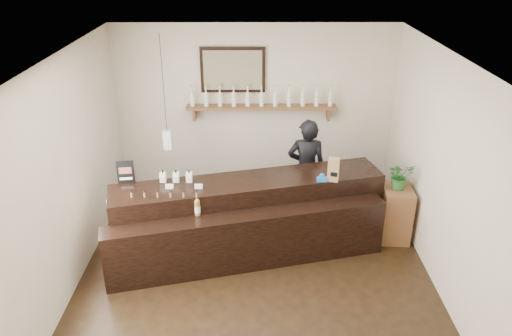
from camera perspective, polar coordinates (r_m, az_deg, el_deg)
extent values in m
plane|color=black|center=(6.62, -0.03, -12.11)|extent=(5.00, 5.00, 0.00)
plane|color=beige|center=(8.19, -0.10, 6.59)|extent=(4.50, 0.00, 4.50)
plane|color=beige|center=(3.80, 0.10, -18.10)|extent=(4.50, 0.00, 4.50)
plane|color=beige|center=(6.29, -21.02, -1.13)|extent=(0.00, 5.00, 5.00)
plane|color=beige|center=(6.30, 20.90, -1.06)|extent=(0.00, 5.00, 5.00)
plane|color=white|center=(5.40, -0.04, 12.26)|extent=(5.00, 5.00, 0.00)
cube|color=brown|center=(8.04, 0.62, 6.97)|extent=(2.40, 0.25, 0.04)
cube|color=brown|center=(8.16, -7.03, 6.17)|extent=(0.04, 0.20, 0.20)
cube|color=brown|center=(8.19, 8.23, 6.17)|extent=(0.04, 0.20, 0.20)
cube|color=black|center=(7.98, -2.66, 11.14)|extent=(1.02, 0.04, 0.72)
cube|color=#483E2E|center=(7.96, -2.67, 11.10)|extent=(0.92, 0.01, 0.62)
cube|color=white|center=(7.51, -10.07, 3.21)|extent=(0.12, 0.12, 0.28)
cylinder|color=black|center=(7.24, -10.57, 9.42)|extent=(0.01, 0.01, 1.41)
cylinder|color=#E2F5CD|center=(8.06, -7.29, 7.73)|extent=(0.07, 0.07, 0.20)
cone|color=#E2F5CD|center=(8.02, -7.34, 8.59)|extent=(0.07, 0.07, 0.05)
cylinder|color=#E2F5CD|center=(8.01, -7.36, 9.00)|extent=(0.02, 0.02, 0.07)
cylinder|color=gold|center=(8.00, -7.38, 9.33)|extent=(0.03, 0.03, 0.02)
cylinder|color=white|center=(8.07, -7.28, 7.59)|extent=(0.07, 0.07, 0.09)
cylinder|color=#E2F5CD|center=(8.04, -5.72, 7.75)|extent=(0.07, 0.07, 0.20)
cone|color=#E2F5CD|center=(8.00, -5.76, 8.62)|extent=(0.07, 0.07, 0.05)
cylinder|color=#E2F5CD|center=(7.98, -5.78, 9.03)|extent=(0.02, 0.02, 0.07)
cylinder|color=gold|center=(7.97, -5.79, 9.36)|extent=(0.03, 0.03, 0.02)
cylinder|color=white|center=(8.04, -5.71, 7.61)|extent=(0.07, 0.07, 0.09)
cylinder|color=#E2F5CD|center=(8.02, -4.14, 7.77)|extent=(0.07, 0.07, 0.20)
cone|color=#E2F5CD|center=(7.98, -4.17, 8.64)|extent=(0.07, 0.07, 0.05)
cylinder|color=#E2F5CD|center=(7.97, -4.18, 9.06)|extent=(0.02, 0.02, 0.07)
cylinder|color=gold|center=(7.95, -4.19, 9.38)|extent=(0.03, 0.03, 0.02)
cylinder|color=white|center=(8.03, -4.14, 7.63)|extent=(0.07, 0.07, 0.09)
cylinder|color=#E2F5CD|center=(8.01, -2.55, 7.79)|extent=(0.07, 0.07, 0.20)
cone|color=#E2F5CD|center=(7.97, -2.57, 8.66)|extent=(0.07, 0.07, 0.05)
cylinder|color=#E2F5CD|center=(7.95, -2.58, 9.07)|extent=(0.02, 0.02, 0.07)
cylinder|color=gold|center=(7.94, -2.59, 9.40)|extent=(0.03, 0.03, 0.02)
cylinder|color=white|center=(8.01, -2.55, 7.65)|extent=(0.07, 0.07, 0.09)
cylinder|color=#E2F5CD|center=(8.00, -0.97, 7.80)|extent=(0.07, 0.07, 0.20)
cone|color=#E2F5CD|center=(7.96, -0.97, 8.67)|extent=(0.07, 0.07, 0.05)
cylinder|color=#E2F5CD|center=(7.95, -0.98, 9.08)|extent=(0.02, 0.02, 0.07)
cylinder|color=gold|center=(7.94, -0.98, 9.41)|extent=(0.03, 0.03, 0.02)
cylinder|color=white|center=(8.01, -0.96, 7.66)|extent=(0.07, 0.07, 0.09)
cylinder|color=#E2F5CD|center=(8.00, 0.62, 7.80)|extent=(0.07, 0.07, 0.20)
cone|color=#E2F5CD|center=(7.96, 0.63, 8.67)|extent=(0.07, 0.07, 0.05)
cylinder|color=#E2F5CD|center=(7.95, 0.63, 9.09)|extent=(0.02, 0.02, 0.07)
cylinder|color=gold|center=(7.94, 0.63, 9.41)|extent=(0.03, 0.03, 0.02)
cylinder|color=white|center=(8.01, 0.62, 7.66)|extent=(0.07, 0.07, 0.09)
cylinder|color=#E2F5CD|center=(8.01, 2.21, 7.80)|extent=(0.07, 0.07, 0.20)
cone|color=#E2F5CD|center=(7.97, 2.23, 8.67)|extent=(0.07, 0.07, 0.05)
cylinder|color=#E2F5CD|center=(7.95, 2.24, 9.08)|extent=(0.02, 0.02, 0.07)
cylinder|color=gold|center=(7.94, 2.24, 9.41)|extent=(0.03, 0.03, 0.02)
cylinder|color=white|center=(8.01, 2.21, 7.66)|extent=(0.07, 0.07, 0.09)
cylinder|color=#E2F5CD|center=(8.02, 3.80, 7.79)|extent=(0.07, 0.07, 0.20)
cone|color=#E2F5CD|center=(7.98, 3.82, 8.66)|extent=(0.07, 0.07, 0.05)
cylinder|color=#E2F5CD|center=(7.97, 3.84, 9.07)|extent=(0.02, 0.02, 0.07)
cylinder|color=gold|center=(7.95, 3.85, 9.40)|extent=(0.03, 0.03, 0.02)
cylinder|color=white|center=(8.03, 3.79, 7.65)|extent=(0.07, 0.07, 0.09)
cylinder|color=#E2F5CD|center=(8.04, 5.38, 7.77)|extent=(0.07, 0.07, 0.20)
cone|color=#E2F5CD|center=(8.00, 5.41, 8.64)|extent=(0.07, 0.07, 0.05)
cylinder|color=#E2F5CD|center=(7.99, 5.43, 9.05)|extent=(0.02, 0.02, 0.07)
cylinder|color=gold|center=(7.97, 5.44, 9.38)|extent=(0.03, 0.03, 0.02)
cylinder|color=white|center=(8.04, 5.37, 7.63)|extent=(0.07, 0.07, 0.09)
cylinder|color=#E2F5CD|center=(8.06, 6.95, 7.75)|extent=(0.07, 0.07, 0.20)
cone|color=#E2F5CD|center=(8.03, 6.99, 8.62)|extent=(0.07, 0.07, 0.05)
cylinder|color=#E2F5CD|center=(8.01, 7.02, 9.03)|extent=(0.02, 0.02, 0.07)
cylinder|color=gold|center=(8.00, 7.03, 9.35)|extent=(0.03, 0.03, 0.02)
cylinder|color=white|center=(8.07, 6.94, 7.61)|extent=(0.07, 0.07, 0.09)
cylinder|color=#E2F5CD|center=(8.09, 8.51, 7.72)|extent=(0.07, 0.07, 0.20)
cone|color=#E2F5CD|center=(8.06, 8.56, 8.59)|extent=(0.07, 0.07, 0.05)
cylinder|color=#E2F5CD|center=(8.04, 8.59, 9.00)|extent=(0.02, 0.02, 0.07)
cylinder|color=gold|center=(8.03, 8.61, 9.32)|extent=(0.03, 0.03, 0.02)
cylinder|color=white|center=(8.10, 8.50, 7.59)|extent=(0.07, 0.07, 0.09)
cube|color=black|center=(6.91, -0.78, -5.20)|extent=(3.73, 1.51, 1.03)
cube|color=black|center=(6.56, -0.81, -8.28)|extent=(3.65, 1.20, 0.78)
cube|color=white|center=(6.54, -9.87, -2.10)|extent=(0.10, 0.04, 0.05)
cube|color=white|center=(6.48, -6.57, -2.11)|extent=(0.10, 0.04, 0.05)
cube|color=#E0E68D|center=(6.57, -15.95, -4.72)|extent=(0.12, 0.12, 0.12)
cube|color=#E0E68D|center=(6.52, -16.08, -3.81)|extent=(0.12, 0.12, 0.12)
cube|color=#E2F5CD|center=(6.70, -10.58, -1.04)|extent=(0.08, 0.08, 0.13)
cube|color=#F1BBC9|center=(6.65, -10.64, -1.23)|extent=(0.07, 0.00, 0.06)
cylinder|color=black|center=(6.66, -10.63, -0.39)|extent=(0.02, 0.02, 0.03)
cube|color=#E2F5CD|center=(6.67, -9.11, -1.05)|extent=(0.08, 0.08, 0.13)
cube|color=#F1BBC9|center=(6.63, -9.17, -1.23)|extent=(0.07, 0.00, 0.06)
cylinder|color=black|center=(6.63, -9.16, -0.38)|extent=(0.02, 0.02, 0.03)
cube|color=#E2F5CD|center=(6.64, -7.64, -1.05)|extent=(0.08, 0.08, 0.13)
cube|color=#F1BBC9|center=(6.60, -7.69, -1.23)|extent=(0.07, 0.00, 0.06)
cylinder|color=black|center=(6.61, -7.68, -0.38)|extent=(0.02, 0.02, 0.03)
cylinder|color=olive|center=(6.49, -13.88, -4.44)|extent=(0.07, 0.07, 0.20)
cone|color=olive|center=(6.43, -13.99, -3.46)|extent=(0.07, 0.07, 0.05)
cylinder|color=olive|center=(6.40, -14.05, -2.98)|extent=(0.02, 0.02, 0.07)
cylinder|color=black|center=(6.38, -14.09, -2.61)|extent=(0.03, 0.03, 0.02)
cylinder|color=white|center=(6.50, -13.86, -4.60)|extent=(0.07, 0.07, 0.09)
cylinder|color=olive|center=(6.45, -12.47, -4.47)|extent=(0.07, 0.07, 0.20)
cone|color=olive|center=(6.39, -12.58, -3.47)|extent=(0.07, 0.07, 0.05)
cylinder|color=olive|center=(6.37, -12.63, -3.00)|extent=(0.02, 0.02, 0.07)
cylinder|color=black|center=(6.34, -12.67, -2.62)|extent=(0.03, 0.03, 0.02)
cylinder|color=white|center=(6.46, -12.45, -4.62)|extent=(0.07, 0.07, 0.09)
cylinder|color=olive|center=(6.42, -11.05, -4.49)|extent=(0.07, 0.07, 0.20)
cone|color=olive|center=(6.36, -11.15, -3.49)|extent=(0.07, 0.07, 0.05)
cylinder|color=olive|center=(6.33, -11.19, -3.01)|extent=(0.02, 0.02, 0.07)
cylinder|color=black|center=(6.31, -11.23, -2.64)|extent=(0.03, 0.03, 0.02)
cylinder|color=white|center=(6.43, -11.04, -4.64)|extent=(0.07, 0.07, 0.09)
cylinder|color=olive|center=(6.39, -9.62, -4.50)|extent=(0.07, 0.07, 0.20)
cone|color=olive|center=(6.33, -9.70, -3.50)|extent=(0.07, 0.07, 0.05)
cylinder|color=olive|center=(6.30, -9.74, -3.02)|extent=(0.02, 0.02, 0.07)
cylinder|color=black|center=(6.28, -9.77, -2.65)|extent=(0.03, 0.03, 0.02)
cylinder|color=white|center=(6.40, -9.61, -4.66)|extent=(0.07, 0.07, 0.09)
cylinder|color=olive|center=(6.37, -8.17, -4.52)|extent=(0.07, 0.07, 0.20)
cone|color=olive|center=(6.31, -8.24, -3.51)|extent=(0.07, 0.07, 0.05)
cylinder|color=olive|center=(6.28, -8.28, -3.03)|extent=(0.02, 0.02, 0.07)
cylinder|color=black|center=(6.26, -8.30, -2.65)|extent=(0.03, 0.03, 0.02)
cylinder|color=white|center=(6.38, -8.16, -4.68)|extent=(0.07, 0.07, 0.09)
cylinder|color=olive|center=(6.35, -6.72, -4.53)|extent=(0.07, 0.07, 0.20)
cone|color=olive|center=(6.29, -6.78, -3.52)|extent=(0.07, 0.07, 0.05)
cylinder|color=olive|center=(6.26, -6.80, -3.04)|extent=(0.02, 0.02, 0.07)
cylinder|color=black|center=(6.24, -6.83, -2.66)|extent=(0.03, 0.03, 0.02)
cylinder|color=white|center=(6.36, -6.71, -4.69)|extent=(0.07, 0.07, 0.09)
cube|color=black|center=(6.75, -14.68, -0.45)|extent=(0.23, 0.05, 0.32)
cube|color=brown|center=(6.72, -14.73, -0.29)|extent=(0.16, 0.02, 0.09)
cube|color=white|center=(6.77, -14.62, -1.18)|extent=(0.16, 0.02, 0.04)
cube|color=#9B6F4B|center=(6.67, 8.85, -0.18)|extent=(0.17, 0.14, 0.32)
cube|color=black|center=(6.64, 8.89, -0.74)|extent=(0.09, 0.03, 0.06)
cube|color=blue|center=(6.67, 7.54, -1.30)|extent=(0.13, 0.05, 0.06)
cylinder|color=blue|center=(6.65, 7.56, -0.95)|extent=(0.07, 0.03, 0.07)
cube|color=brown|center=(7.43, 15.62, -4.96)|extent=(0.44, 0.57, 0.80)
imported|color=#2B6729|center=(7.16, 16.16, -0.84)|extent=(0.41, 0.38, 0.39)
imported|color=black|center=(7.53, 5.80, 0.61)|extent=(0.67, 0.46, 1.79)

